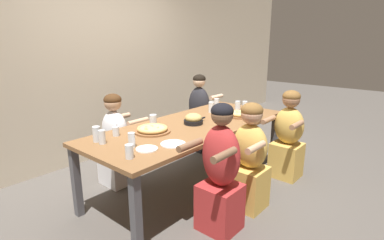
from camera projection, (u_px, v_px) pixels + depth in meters
name	position (u px, v px, depth m)	size (l,w,h in m)	color
ground_plane	(192.00, 185.00, 3.53)	(18.00, 18.00, 0.00)	#514C47
restaurant_back_panel	(102.00, 44.00, 4.15)	(10.00, 0.06, 3.20)	beige
dining_table	(192.00, 130.00, 3.35)	(2.48, 1.01, 0.75)	brown
pizza_board_main	(152.00, 129.00, 3.05)	(0.37, 0.37, 0.06)	brown
pizza_board_second	(240.00, 114.00, 3.67)	(0.31, 0.31, 0.05)	brown
skillet_bowl	(194.00, 119.00, 3.34)	(0.31, 0.22, 0.12)	black
empty_plate_a	(173.00, 144.00, 2.69)	(0.23, 0.23, 0.02)	white
empty_plate_b	(147.00, 149.00, 2.57)	(0.19, 0.19, 0.02)	white
cocktail_glass_blue	(116.00, 132.00, 2.93)	(0.06, 0.06, 0.12)	silver
drinking_glass_a	(102.00, 138.00, 2.70)	(0.06, 0.06, 0.13)	silver
drinking_glass_b	(217.00, 104.00, 4.14)	(0.07, 0.07, 0.13)	silver
drinking_glass_c	(224.00, 109.00, 3.82)	(0.07, 0.07, 0.13)	silver
drinking_glass_d	(129.00, 153.00, 2.37)	(0.07, 0.07, 0.12)	silver
drinking_glass_e	(132.00, 140.00, 2.62)	(0.06, 0.06, 0.13)	silver
drinking_glass_f	(238.00, 107.00, 3.94)	(0.07, 0.07, 0.13)	silver
drinking_glass_g	(153.00, 120.00, 3.31)	(0.08, 0.08, 0.11)	silver
drinking_glass_h	(97.00, 135.00, 2.76)	(0.07, 0.07, 0.15)	silver
drinking_glass_i	(245.00, 107.00, 3.94)	(0.07, 0.07, 0.13)	silver
drinking_glass_j	(211.00, 108.00, 3.87)	(0.07, 0.07, 0.14)	silver
diner_near_center	(249.00, 160.00, 2.96)	(0.51, 0.40, 1.09)	gold
diner_near_midleft	(220.00, 175.00, 2.59)	(0.51, 0.40, 1.17)	#B22D2D
diner_far_right	(199.00, 116.00, 4.59)	(0.51, 0.40, 1.16)	#232328
diner_far_midleft	(116.00, 143.00, 3.48)	(0.51, 0.40, 1.08)	silver
diner_near_right	(288.00, 138.00, 3.64)	(0.51, 0.40, 1.09)	gold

